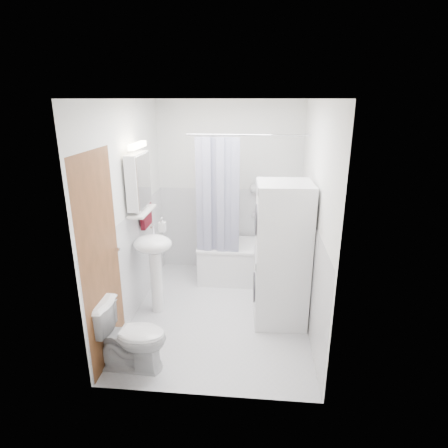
# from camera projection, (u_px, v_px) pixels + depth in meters

# --- Properties ---
(floor) EXTENTS (2.60, 2.60, 0.00)m
(floor) POSITION_uv_depth(u_px,v_px,m) (220.00, 313.00, 4.42)
(floor) COLOR silver
(floor) RESTS_ON ground
(room_walls) EXTENTS (2.60, 2.60, 2.60)m
(room_walls) POSITION_uv_depth(u_px,v_px,m) (220.00, 190.00, 3.95)
(room_walls) COLOR silver
(room_walls) RESTS_ON ground
(wainscot) EXTENTS (1.98, 2.58, 2.58)m
(wainscot) POSITION_uv_depth(u_px,v_px,m) (222.00, 256.00, 4.50)
(wainscot) COLOR white
(wainscot) RESTS_ON ground
(door) EXTENTS (0.05, 2.00, 2.00)m
(door) POSITION_uv_depth(u_px,v_px,m) (118.00, 249.00, 3.67)
(door) COLOR brown
(door) RESTS_ON ground
(bathtub) EXTENTS (1.35, 0.64, 0.52)m
(bathtub) POSITION_uv_depth(u_px,v_px,m) (248.00, 260.00, 5.17)
(bathtub) COLOR white
(bathtub) RESTS_ON ground
(tub_spout) EXTENTS (0.04, 0.12, 0.04)m
(tub_spout) POSITION_uv_depth(u_px,v_px,m) (264.00, 215.00, 5.29)
(tub_spout) COLOR silver
(tub_spout) RESTS_ON room_walls
(curtain_rod) EXTENTS (1.53, 0.02, 0.02)m
(curtain_rod) POSITION_uv_depth(u_px,v_px,m) (251.00, 135.00, 4.38)
(curtain_rod) COLOR silver
(curtain_rod) RESTS_ON room_walls
(shower_curtain) EXTENTS (0.55, 0.02, 1.45)m
(shower_curtain) POSITION_uv_depth(u_px,v_px,m) (218.00, 196.00, 4.65)
(shower_curtain) COLOR #141646
(shower_curtain) RESTS_ON curtain_rod
(sink) EXTENTS (0.44, 0.37, 1.04)m
(sink) POSITION_uv_depth(u_px,v_px,m) (154.00, 256.00, 4.25)
(sink) COLOR white
(sink) RESTS_ON ground
(medicine_cabinet) EXTENTS (0.13, 0.50, 0.71)m
(medicine_cabinet) POSITION_uv_depth(u_px,v_px,m) (139.00, 179.00, 4.10)
(medicine_cabinet) COLOR white
(medicine_cabinet) RESTS_ON room_walls
(shelf) EXTENTS (0.18, 0.54, 0.02)m
(shelf) POSITION_uv_depth(u_px,v_px,m) (142.00, 211.00, 4.21)
(shelf) COLOR silver
(shelf) RESTS_ON room_walls
(shower_caddy) EXTENTS (0.22, 0.06, 0.02)m
(shower_caddy) POSITION_uv_depth(u_px,v_px,m) (268.00, 194.00, 5.18)
(shower_caddy) COLOR silver
(shower_caddy) RESTS_ON room_walls
(towel) EXTENTS (0.07, 0.32, 0.77)m
(towel) POSITION_uv_depth(u_px,v_px,m) (145.00, 195.00, 4.45)
(towel) COLOR maroon
(towel) RESTS_ON room_walls
(washer_dryer) EXTENTS (0.60, 0.59, 1.59)m
(washer_dryer) POSITION_uv_depth(u_px,v_px,m) (281.00, 255.00, 4.04)
(washer_dryer) COLOR white
(washer_dryer) RESTS_ON ground
(toilet) EXTENTS (0.69, 0.40, 0.66)m
(toilet) POSITION_uv_depth(u_px,v_px,m) (131.00, 336.00, 3.43)
(toilet) COLOR white
(toilet) RESTS_ON ground
(soap_pump) EXTENTS (0.08, 0.17, 0.08)m
(soap_pump) POSITION_uv_depth(u_px,v_px,m) (162.00, 228.00, 4.42)
(soap_pump) COLOR gray
(soap_pump) RESTS_ON sink
(shelf_bottle) EXTENTS (0.07, 0.18, 0.07)m
(shelf_bottle) POSITION_uv_depth(u_px,v_px,m) (138.00, 211.00, 4.05)
(shelf_bottle) COLOR gray
(shelf_bottle) RESTS_ON shelf
(shelf_cup) EXTENTS (0.10, 0.09, 0.10)m
(shelf_cup) POSITION_uv_depth(u_px,v_px,m) (145.00, 203.00, 4.30)
(shelf_cup) COLOR gray
(shelf_cup) RESTS_ON shelf
(shampoo_a) EXTENTS (0.13, 0.17, 0.13)m
(shampoo_a) POSITION_uv_depth(u_px,v_px,m) (254.00, 188.00, 5.17)
(shampoo_a) COLOR gray
(shampoo_a) RESTS_ON shower_caddy
(shampoo_b) EXTENTS (0.08, 0.21, 0.08)m
(shampoo_b) POSITION_uv_depth(u_px,v_px,m) (263.00, 190.00, 5.17)
(shampoo_b) COLOR #285CA0
(shampoo_b) RESTS_ON shower_caddy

